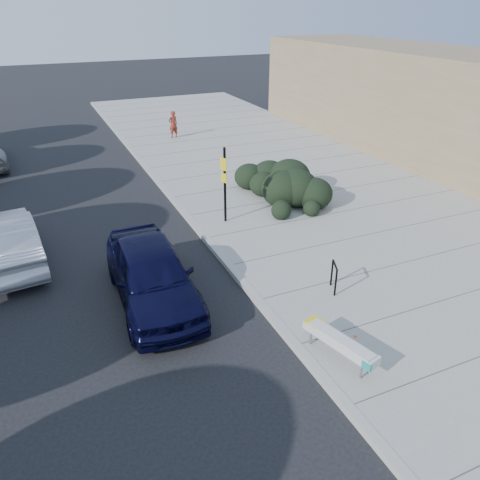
% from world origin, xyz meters
% --- Properties ---
extents(ground, '(120.00, 120.00, 0.00)m').
position_xyz_m(ground, '(0.00, 0.00, 0.00)').
color(ground, black).
rests_on(ground, ground).
extents(sidewalk_near, '(11.20, 50.00, 0.15)m').
position_xyz_m(sidewalk_near, '(5.60, 5.00, 0.07)').
color(sidewalk_near, gray).
rests_on(sidewalk_near, ground).
extents(curb_near, '(0.22, 50.00, 0.17)m').
position_xyz_m(curb_near, '(0.00, 5.00, 0.08)').
color(curb_near, '#9E9E99').
rests_on(curb_near, ground).
extents(bench, '(0.86, 1.92, 0.57)m').
position_xyz_m(bench, '(0.60, -2.74, 0.60)').
color(bench, gray).
rests_on(bench, sidewalk_near).
extents(bike_rack, '(0.25, 0.53, 0.82)m').
position_xyz_m(bike_rack, '(2.04, -0.39, 0.64)').
color(bike_rack, black).
rests_on(bike_rack, sidewalk_near).
extents(sign_post, '(0.15, 0.30, 2.71)m').
position_xyz_m(sign_post, '(1.08, 4.99, 1.68)').
color(sign_post, black).
rests_on(sign_post, sidewalk_near).
extents(hedge, '(2.78, 4.50, 1.58)m').
position_xyz_m(hedge, '(4.00, 6.22, 0.94)').
color(hedge, black).
rests_on(hedge, sidewalk_near).
extents(sedan_navy, '(2.07, 4.89, 1.65)m').
position_xyz_m(sedan_navy, '(-2.50, 1.33, 0.82)').
color(sedan_navy, black).
rests_on(sedan_navy, ground).
extents(wagon_silver, '(2.14, 4.82, 1.54)m').
position_xyz_m(wagon_silver, '(-6.00, 5.14, 0.77)').
color(wagon_silver, silver).
rests_on(wagon_silver, ground).
extents(pedestrian, '(0.62, 0.48, 1.52)m').
position_xyz_m(pedestrian, '(2.78, 16.98, 0.91)').
color(pedestrian, maroon).
rests_on(pedestrian, sidewalk_near).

